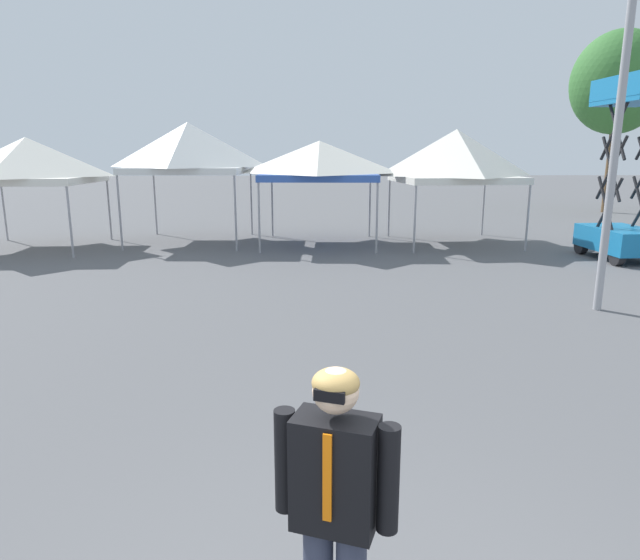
{
  "coord_description": "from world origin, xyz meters",
  "views": [
    {
      "loc": [
        -0.28,
        -2.27,
        2.78
      ],
      "look_at": [
        -0.06,
        4.22,
        1.3
      ],
      "focal_mm": 31.22,
      "sensor_mm": 36.0,
      "label": 1
    }
  ],
  "objects_px": {
    "canopy_tent_right_of_center": "(320,160)",
    "scissor_lift": "(625,208)",
    "canopy_tent_behind_center": "(188,148)",
    "light_pole_near_lift": "(626,59)",
    "tree_behind_tents_right": "(618,83)",
    "canopy_tent_behind_left": "(456,156)",
    "person_foreground": "(335,506)",
    "canopy_tent_left_of_center": "(28,160)"
  },
  "relations": [
    {
      "from": "canopy_tent_left_of_center",
      "to": "canopy_tent_right_of_center",
      "type": "relative_size",
      "value": 0.97
    },
    {
      "from": "canopy_tent_behind_center",
      "to": "person_foreground",
      "type": "xyz_separation_m",
      "value": [
        3.64,
        -15.39,
        -1.91
      ]
    },
    {
      "from": "canopy_tent_behind_center",
      "to": "canopy_tent_behind_left",
      "type": "bearing_deg",
      "value": -3.83
    },
    {
      "from": "canopy_tent_right_of_center",
      "to": "tree_behind_tents_right",
      "type": "distance_m",
      "value": 17.13
    },
    {
      "from": "canopy_tent_right_of_center",
      "to": "light_pole_near_lift",
      "type": "relative_size",
      "value": 0.49
    },
    {
      "from": "canopy_tent_behind_center",
      "to": "tree_behind_tents_right",
      "type": "height_order",
      "value": "tree_behind_tents_right"
    },
    {
      "from": "canopy_tent_left_of_center",
      "to": "tree_behind_tents_right",
      "type": "relative_size",
      "value": 0.43
    },
    {
      "from": "canopy_tent_right_of_center",
      "to": "light_pole_near_lift",
      "type": "bearing_deg",
      "value": -57.92
    },
    {
      "from": "tree_behind_tents_right",
      "to": "canopy_tent_behind_center",
      "type": "bearing_deg",
      "value": -154.75
    },
    {
      "from": "canopy_tent_left_of_center",
      "to": "canopy_tent_right_of_center",
      "type": "xyz_separation_m",
      "value": [
        8.49,
        0.5,
        -0.01
      ]
    },
    {
      "from": "light_pole_near_lift",
      "to": "scissor_lift",
      "type": "bearing_deg",
      "value": 56.91
    },
    {
      "from": "scissor_lift",
      "to": "canopy_tent_right_of_center",
      "type": "bearing_deg",
      "value": 160.54
    },
    {
      "from": "canopy_tent_right_of_center",
      "to": "scissor_lift",
      "type": "xyz_separation_m",
      "value": [
        7.98,
        -2.82,
        -1.2
      ]
    },
    {
      "from": "canopy_tent_behind_center",
      "to": "person_foreground",
      "type": "distance_m",
      "value": 15.93
    },
    {
      "from": "canopy_tent_behind_center",
      "to": "person_foreground",
      "type": "height_order",
      "value": "canopy_tent_behind_center"
    },
    {
      "from": "canopy_tent_behind_center",
      "to": "light_pole_near_lift",
      "type": "relative_size",
      "value": 0.5
    },
    {
      "from": "canopy_tent_right_of_center",
      "to": "person_foreground",
      "type": "relative_size",
      "value": 2.07
    },
    {
      "from": "scissor_lift",
      "to": "person_foreground",
      "type": "bearing_deg",
      "value": -125.08
    },
    {
      "from": "canopy_tent_behind_center",
      "to": "light_pole_near_lift",
      "type": "distance_m",
      "value": 12.22
    },
    {
      "from": "canopy_tent_left_of_center",
      "to": "canopy_tent_right_of_center",
      "type": "height_order",
      "value": "canopy_tent_left_of_center"
    },
    {
      "from": "canopy_tent_behind_left",
      "to": "person_foreground",
      "type": "height_order",
      "value": "canopy_tent_behind_left"
    },
    {
      "from": "canopy_tent_right_of_center",
      "to": "tree_behind_tents_right",
      "type": "height_order",
      "value": "tree_behind_tents_right"
    },
    {
      "from": "canopy_tent_behind_left",
      "to": "tree_behind_tents_right",
      "type": "height_order",
      "value": "tree_behind_tents_right"
    },
    {
      "from": "canopy_tent_left_of_center",
      "to": "canopy_tent_behind_center",
      "type": "xyz_separation_m",
      "value": [
        4.43,
        1.12,
        0.36
      ]
    },
    {
      "from": "canopy_tent_behind_center",
      "to": "canopy_tent_right_of_center",
      "type": "height_order",
      "value": "canopy_tent_behind_center"
    },
    {
      "from": "scissor_lift",
      "to": "tree_behind_tents_right",
      "type": "height_order",
      "value": "tree_behind_tents_right"
    },
    {
      "from": "scissor_lift",
      "to": "tree_behind_tents_right",
      "type": "distance_m",
      "value": 14.2
    },
    {
      "from": "person_foreground",
      "to": "canopy_tent_left_of_center",
      "type": "bearing_deg",
      "value": 119.52
    },
    {
      "from": "person_foreground",
      "to": "light_pole_near_lift",
      "type": "relative_size",
      "value": 0.24
    },
    {
      "from": "canopy_tent_right_of_center",
      "to": "tree_behind_tents_right",
      "type": "bearing_deg",
      "value": 33.09
    },
    {
      "from": "tree_behind_tents_right",
      "to": "light_pole_near_lift",
      "type": "bearing_deg",
      "value": -118.8
    },
    {
      "from": "light_pole_near_lift",
      "to": "canopy_tent_behind_center",
      "type": "bearing_deg",
      "value": 136.93
    },
    {
      "from": "canopy_tent_behind_center",
      "to": "canopy_tent_behind_left",
      "type": "relative_size",
      "value": 1.0
    },
    {
      "from": "scissor_lift",
      "to": "canopy_tent_behind_center",
      "type": "bearing_deg",
      "value": 164.07
    },
    {
      "from": "canopy_tent_behind_left",
      "to": "light_pole_near_lift",
      "type": "xyz_separation_m",
      "value": [
        0.62,
        -7.74,
        1.61
      ]
    },
    {
      "from": "canopy_tent_behind_left",
      "to": "scissor_lift",
      "type": "xyz_separation_m",
      "value": [
        3.79,
        -2.88,
        -1.33
      ]
    },
    {
      "from": "canopy_tent_right_of_center",
      "to": "scissor_lift",
      "type": "height_order",
      "value": "scissor_lift"
    },
    {
      "from": "canopy_tent_behind_center",
      "to": "canopy_tent_right_of_center",
      "type": "relative_size",
      "value": 1.01
    },
    {
      "from": "canopy_tent_right_of_center",
      "to": "canopy_tent_behind_left",
      "type": "xyz_separation_m",
      "value": [
        4.19,
        0.06,
        0.13
      ]
    },
    {
      "from": "person_foreground",
      "to": "canopy_tent_right_of_center",
      "type": "bearing_deg",
      "value": 88.39
    },
    {
      "from": "canopy_tent_left_of_center",
      "to": "scissor_lift",
      "type": "xyz_separation_m",
      "value": [
        16.47,
        -2.31,
        -1.21
      ]
    },
    {
      "from": "canopy_tent_right_of_center",
      "to": "canopy_tent_left_of_center",
      "type": "bearing_deg",
      "value": -176.6
    }
  ]
}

